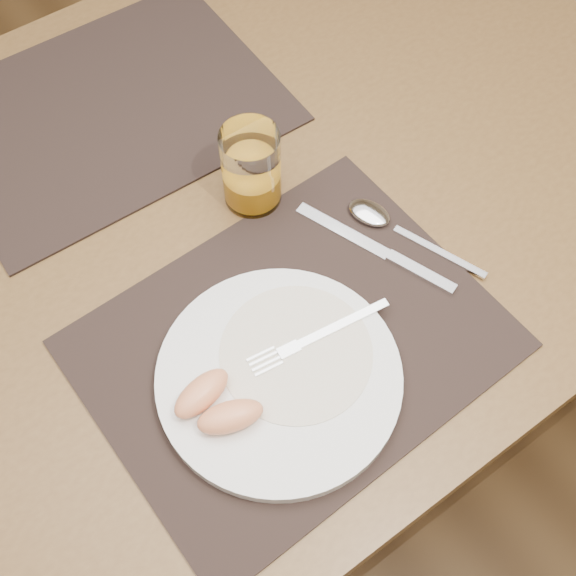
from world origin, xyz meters
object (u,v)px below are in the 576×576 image
at_px(table, 208,246).
at_px(placemat_near, 292,344).
at_px(plate, 279,377).
at_px(spoon, 380,218).
at_px(knife, 388,255).
at_px(juice_glass, 251,171).
at_px(fork, 308,341).
at_px(placemat_far, 110,110).

xyz_separation_m(table, placemat_near, (-0.02, -0.22, 0.09)).
distance_m(table, plate, 0.27).
bearing_deg(table, spoon, -40.45).
relative_size(placemat_near, spoon, 2.41).
bearing_deg(plate, knife, 15.59).
relative_size(table, juice_glass, 12.64).
distance_m(plate, spoon, 0.25).
height_order(plate, knife, plate).
distance_m(table, spoon, 0.24).
bearing_deg(plate, fork, 15.50).
relative_size(fork, juice_glass, 1.58).
xyz_separation_m(plate, fork, (0.05, 0.01, 0.01)).
relative_size(table, spoon, 7.50).
height_order(placemat_near, juice_glass, juice_glass).
distance_m(table, knife, 0.26).
height_order(fork, juice_glass, juice_glass).
bearing_deg(spoon, knife, -117.67).
bearing_deg(juice_glass, fork, -108.19).
relative_size(placemat_near, plate, 1.67).
distance_m(table, placemat_far, 0.24).
distance_m(placemat_near, placemat_far, 0.44).
bearing_deg(placemat_near, placemat_far, 89.57).
distance_m(plate, knife, 0.21).
distance_m(placemat_near, knife, 0.17).
height_order(placemat_near, spoon, spoon).
xyz_separation_m(placemat_near, placemat_far, (0.00, 0.44, 0.00)).
xyz_separation_m(placemat_near, juice_glass, (0.08, 0.20, 0.05)).
bearing_deg(placemat_near, spoon, 21.63).
relative_size(placemat_far, spoon, 2.41).
relative_size(table, placemat_near, 3.11).
xyz_separation_m(plate, juice_glass, (0.12, 0.23, 0.04)).
bearing_deg(placemat_far, spoon, -63.28).
xyz_separation_m(table, spoon, (0.17, -0.15, 0.09)).
bearing_deg(placemat_far, knife, -68.83).
bearing_deg(fork, spoon, 26.78).
height_order(knife, juice_glass, juice_glass).
bearing_deg(juice_glass, spoon, -49.50).
xyz_separation_m(fork, knife, (0.15, 0.04, -0.02)).
height_order(table, juice_glass, juice_glass).
relative_size(knife, spoon, 1.13).
bearing_deg(knife, plate, -164.41).
height_order(fork, spoon, fork).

